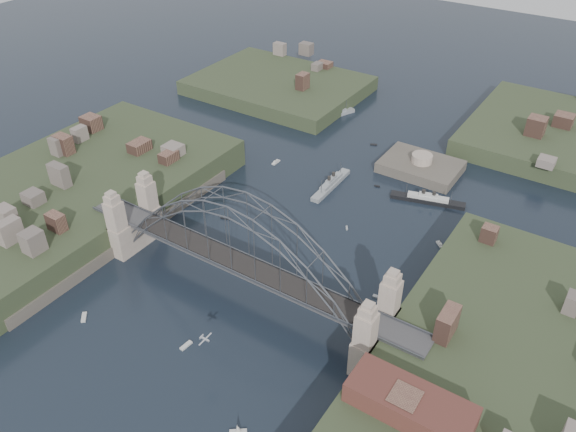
# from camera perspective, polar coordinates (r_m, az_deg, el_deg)

# --- Properties ---
(ground) EXTENTS (500.00, 500.00, 0.00)m
(ground) POSITION_cam_1_polar(r_m,az_deg,el_deg) (126.05, -4.54, -7.69)
(ground) COLOR black
(ground) RESTS_ON ground
(bridge) EXTENTS (84.00, 13.80, 24.60)m
(bridge) POSITION_cam_1_polar(r_m,az_deg,el_deg) (118.00, -4.82, -3.31)
(bridge) COLOR #434345
(bridge) RESTS_ON ground
(shore_west) EXTENTS (50.50, 90.00, 12.00)m
(shore_west) POSITION_cam_1_polar(r_m,az_deg,el_deg) (159.91, -21.19, 1.07)
(shore_west) COLOR #2E3A22
(shore_west) RESTS_ON ground
(shore_east) EXTENTS (50.50, 90.00, 12.00)m
(shore_east) POSITION_cam_1_polar(r_m,az_deg,el_deg) (110.06, 21.25, -17.72)
(shore_east) COLOR #2E3A22
(shore_east) RESTS_ON ground
(headland_nw) EXTENTS (60.00, 45.00, 9.00)m
(headland_nw) POSITION_cam_1_polar(r_m,az_deg,el_deg) (218.73, -0.97, 12.41)
(headland_nw) COLOR #2E3A22
(headland_nw) RESTS_ON ground
(fort_island) EXTENTS (22.00, 16.00, 9.40)m
(fort_island) POSITION_cam_1_polar(r_m,az_deg,el_deg) (171.91, 13.01, 4.31)
(fort_island) COLOR #4E473D
(fort_island) RESTS_ON ground
(wharf_shed) EXTENTS (20.00, 8.00, 4.00)m
(wharf_shed) POSITION_cam_1_polar(r_m,az_deg,el_deg) (96.15, 12.09, -17.86)
(wharf_shed) COLOR #592D26
(wharf_shed) RESTS_ON shore_east
(naval_cruiser_near) EXTENTS (2.90, 18.57, 5.55)m
(naval_cruiser_near) POSITION_cam_1_polar(r_m,az_deg,el_deg) (159.91, 4.31, 3.17)
(naval_cruiser_near) COLOR #989EA0
(naval_cruiser_near) RESTS_ON ground
(naval_cruiser_far) EXTENTS (8.30, 15.40, 5.35)m
(naval_cruiser_far) POSITION_cam_1_polar(r_m,az_deg,el_deg) (199.74, 4.70, 10.07)
(naval_cruiser_far) COLOR #989EA0
(naval_cruiser_far) RESTS_ON ground
(ocean_liner) EXTENTS (19.76, 7.77, 4.85)m
(ocean_liner) POSITION_cam_1_polar(r_m,az_deg,el_deg) (157.73, 13.77, 1.59)
(ocean_liner) COLOR black
(ocean_liner) RESTS_ON ground
(aeroplane) EXTENTS (1.84, 3.50, 0.51)m
(aeroplane) POSITION_cam_1_polar(r_m,az_deg,el_deg) (106.14, -8.34, -12.01)
(aeroplane) COLOR silver
(small_boat_a) EXTENTS (2.67, 1.59, 0.45)m
(small_boat_a) POSITION_cam_1_polar(r_m,az_deg,el_deg) (148.12, -6.25, -0.21)
(small_boat_a) COLOR silver
(small_boat_a) RESTS_ON ground
(small_boat_b) EXTENTS (1.23, 1.57, 0.45)m
(small_boat_b) POSITION_cam_1_polar(r_m,az_deg,el_deg) (144.51, 5.88, -1.21)
(small_boat_b) COLOR silver
(small_boat_b) RESTS_ON ground
(small_boat_c) EXTENTS (1.14, 2.79, 0.45)m
(small_boat_c) POSITION_cam_1_polar(r_m,az_deg,el_deg) (116.72, -10.13, -12.61)
(small_boat_c) COLOR silver
(small_boat_c) RESTS_ON ground
(small_boat_d) EXTENTS (2.37, 2.33, 1.43)m
(small_boat_d) POSITION_cam_1_polar(r_m,az_deg,el_deg) (143.15, 14.88, -2.73)
(small_boat_d) COLOR silver
(small_boat_d) RESTS_ON ground
(small_boat_e) EXTENTS (1.03, 3.13, 1.43)m
(small_boat_e) POSITION_cam_1_polar(r_m,az_deg,el_deg) (171.27, -1.21, 5.40)
(small_boat_e) COLOR silver
(small_boat_e) RESTS_ON ground
(small_boat_f) EXTENTS (1.59, 0.75, 0.45)m
(small_boat_f) POSITION_cam_1_polar(r_m,az_deg,el_deg) (161.88, 8.88, 2.95)
(small_boat_f) COLOR silver
(small_boat_f) RESTS_ON ground
(small_boat_g) EXTENTS (2.95, 2.57, 2.38)m
(small_boat_g) POSITION_cam_1_polar(r_m,az_deg,el_deg) (103.04, -5.01, -20.50)
(small_boat_g) COLOR silver
(small_boat_g) RESTS_ON ground
(small_boat_h) EXTENTS (2.26, 1.55, 0.45)m
(small_boat_h) POSITION_cam_1_polar(r_m,az_deg,el_deg) (183.05, 8.55, 7.05)
(small_boat_h) COLOR silver
(small_boat_h) RESTS_ON ground
(small_boat_i) EXTENTS (2.53, 1.10, 0.45)m
(small_boat_i) POSITION_cam_1_polar(r_m,az_deg,el_deg) (126.03, 9.00, -8.02)
(small_boat_i) COLOR silver
(small_boat_i) RESTS_ON ground
(small_boat_j) EXTENTS (2.59, 2.68, 0.45)m
(small_boat_j) POSITION_cam_1_polar(r_m,az_deg,el_deg) (127.51, -19.69, -9.49)
(small_boat_j) COLOR silver
(small_boat_j) RESTS_ON ground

